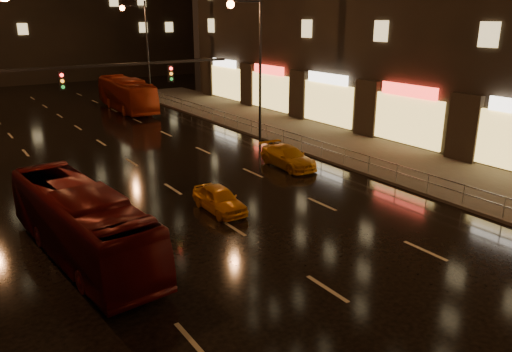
# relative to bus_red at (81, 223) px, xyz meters

# --- Properties ---
(ground) EXTENTS (140.00, 140.00, 0.00)m
(ground) POSITION_rel_bus_red_xyz_m (5.98, 9.13, -1.36)
(ground) COLOR black
(ground) RESTS_ON ground
(sidewalk_right) EXTENTS (7.00, 70.00, 0.15)m
(sidewalk_right) POSITION_rel_bus_red_xyz_m (19.48, 4.13, -1.28)
(sidewalk_right) COLOR #38332D
(sidewalk_right) RESTS_ON ground
(traffic_signal) EXTENTS (15.31, 0.32, 6.20)m
(traffic_signal) POSITION_rel_bus_red_xyz_m (0.92, 9.12, 3.38)
(traffic_signal) COLOR black
(traffic_signal) RESTS_ON ground
(railing_right) EXTENTS (0.05, 56.00, 1.00)m
(railing_right) POSITION_rel_bus_red_xyz_m (16.18, 7.13, -0.46)
(railing_right) COLOR #99999E
(railing_right) RESTS_ON sidewalk_right
(bus_red) EXTENTS (3.14, 9.92, 2.72)m
(bus_red) POSITION_rel_bus_red_xyz_m (0.00, 0.00, 0.00)
(bus_red) COLOR #4E0B0B
(bus_red) RESTS_ON ground
(bus_curb) EXTENTS (3.06, 10.92, 3.01)m
(bus_curb) POSITION_rel_bus_red_xyz_m (12.10, 28.46, 0.15)
(bus_curb) COLOR #98280F
(bus_curb) RESTS_ON ground
(taxi_near) EXTENTS (1.46, 3.45, 1.16)m
(taxi_near) POSITION_rel_bus_red_xyz_m (6.48, 1.13, -0.78)
(taxi_near) COLOR orange
(taxi_near) RESTS_ON ground
(taxi_far) EXTENTS (1.89, 4.29, 1.23)m
(taxi_far) POSITION_rel_bus_red_xyz_m (13.40, 4.98, -0.75)
(taxi_far) COLOR orange
(taxi_far) RESTS_ON ground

